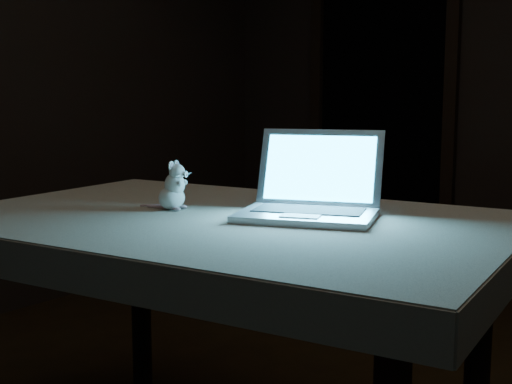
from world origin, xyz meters
The scene contains 5 objects.
doorway centered at (-1.10, 2.50, 1.06)m, with size 1.06×0.36×2.13m, color black, non-canonical shape.
table centered at (-0.24, -0.13, 0.41)m, with size 1.53×0.98×0.82m, color black, non-canonical shape.
tablecloth centered at (-0.24, -0.12, 0.78)m, with size 1.63×1.08×0.10m, color beige, non-canonical shape.
laptop centered at (-0.02, -0.03, 0.96)m, with size 0.38×0.33×0.26m, color #BCBCC1, non-canonical shape.
plush_mouse centered at (-0.44, -0.14, 0.90)m, with size 0.11×0.11×0.15m, color white, non-canonical shape.
Camera 1 is at (1.03, -1.63, 1.17)m, focal length 48.00 mm.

